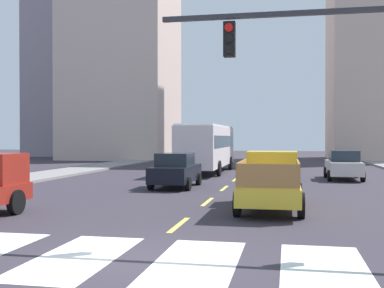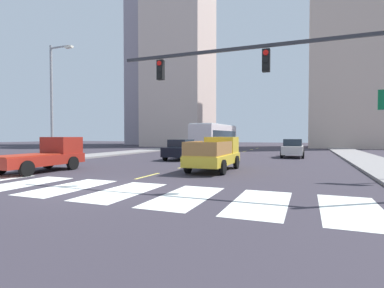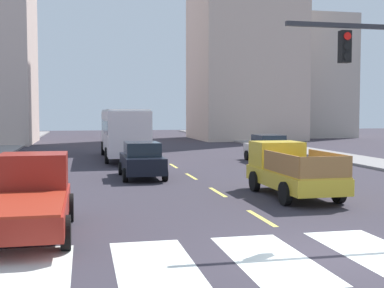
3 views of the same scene
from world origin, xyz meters
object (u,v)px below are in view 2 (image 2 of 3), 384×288
at_px(sedan_mid, 182,150).
at_px(traffic_signal_gantry, 302,73).
at_px(pickup_stakebed, 216,154).
at_px(sedan_far, 293,148).
at_px(pickup_dark, 46,155).
at_px(city_bus, 215,136).
at_px(streetlight_left, 53,98).

distance_m(sedan_mid, traffic_signal_gantry, 15.61).
height_order(pickup_stakebed, sedan_far, pickup_stakebed).
height_order(pickup_dark, sedan_mid, pickup_dark).
bearing_deg(pickup_dark, sedan_mid, 67.59).
height_order(pickup_dark, city_bus, city_bus).
xyz_separation_m(sedan_far, traffic_signal_gantry, (1.07, -17.94, 3.42)).
bearing_deg(city_bus, sedan_mid, -91.11).
bearing_deg(streetlight_left, sedan_mid, 33.20).
bearing_deg(traffic_signal_gantry, sedan_far, 93.42).
relative_size(sedan_mid, streetlight_left, 0.49).
relative_size(city_bus, sedan_far, 2.45).
bearing_deg(streetlight_left, sedan_far, 34.50).
xyz_separation_m(sedan_far, streetlight_left, (-17.14, -11.78, 4.11)).
bearing_deg(city_bus, sedan_far, -25.66).
bearing_deg(sedan_mid, streetlight_left, -145.21).
relative_size(pickup_dark, streetlight_left, 0.58).
bearing_deg(sedan_mid, traffic_signal_gantry, -48.59).
height_order(pickup_stakebed, streetlight_left, streetlight_left).
relative_size(sedan_far, sedan_mid, 1.00).
distance_m(pickup_dark, sedan_far, 20.88).
bearing_deg(pickup_stakebed, pickup_dark, -152.59).
height_order(city_bus, traffic_signal_gantry, traffic_signal_gantry).
distance_m(sedan_mid, streetlight_left, 10.91).
bearing_deg(traffic_signal_gantry, pickup_dark, 174.15).
distance_m(sedan_far, sedan_mid, 10.69).
relative_size(pickup_dark, city_bus, 0.48).
relative_size(city_bus, traffic_signal_gantry, 0.97).
bearing_deg(streetlight_left, city_bus, 61.95).
relative_size(pickup_dark, sedan_mid, 1.18).
bearing_deg(sedan_far, pickup_stakebed, -109.37).
height_order(sedan_mid, traffic_signal_gantry, traffic_signal_gantry).
distance_m(pickup_stakebed, city_bus, 17.10).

